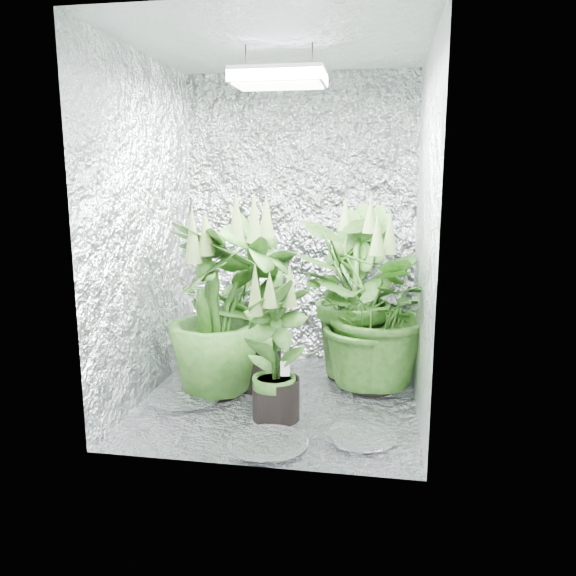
% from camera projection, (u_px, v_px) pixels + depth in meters
% --- Properties ---
extents(ground, '(1.60, 1.60, 0.00)m').
position_uv_depth(ground, '(280.00, 399.00, 3.35)').
color(ground, white).
rests_on(ground, ground).
extents(walls, '(1.62, 1.62, 2.00)m').
position_uv_depth(walls, '(279.00, 232.00, 3.16)').
color(walls, white).
rests_on(walls, ground).
extents(ceiling, '(1.60, 1.60, 0.01)m').
position_uv_depth(ceiling, '(279.00, 43.00, 2.96)').
color(ceiling, white).
rests_on(ceiling, walls).
extents(grow_lamp, '(0.50, 0.30, 0.22)m').
position_uv_depth(grow_lamp, '(279.00, 78.00, 3.00)').
color(grow_lamp, gray).
rests_on(grow_lamp, ceiling).
extents(plant_a, '(0.70, 0.70, 0.83)m').
position_uv_depth(plant_a, '(237.00, 315.00, 3.78)').
color(plant_a, black).
rests_on(plant_a, ground).
extents(plant_b, '(0.74, 0.74, 1.21)m').
position_uv_depth(plant_b, '(256.00, 300.00, 3.46)').
color(plant_b, black).
rests_on(plant_b, ground).
extents(plant_c, '(0.76, 0.76, 1.21)m').
position_uv_depth(plant_c, '(351.00, 294.00, 3.63)').
color(plant_c, black).
rests_on(plant_c, ground).
extents(plant_d, '(0.80, 0.80, 1.13)m').
position_uv_depth(plant_d, '(214.00, 312.00, 3.34)').
color(plant_d, black).
rests_on(plant_d, ground).
extents(plant_e, '(1.17, 1.17, 1.11)m').
position_uv_depth(plant_e, '(373.00, 308.00, 3.41)').
color(plant_e, black).
rests_on(plant_e, ground).
extents(plant_f, '(0.57, 0.57, 0.86)m').
position_uv_depth(plant_f, '(276.00, 352.00, 3.01)').
color(plant_f, black).
rests_on(plant_f, ground).
extents(circulation_fan, '(0.16, 0.27, 0.32)m').
position_uv_depth(circulation_fan, '(386.00, 351.00, 3.83)').
color(circulation_fan, black).
rests_on(circulation_fan, ground).
extents(plant_label, '(0.05, 0.03, 0.08)m').
position_uv_depth(plant_label, '(285.00, 369.00, 2.99)').
color(plant_label, white).
rests_on(plant_label, plant_f).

